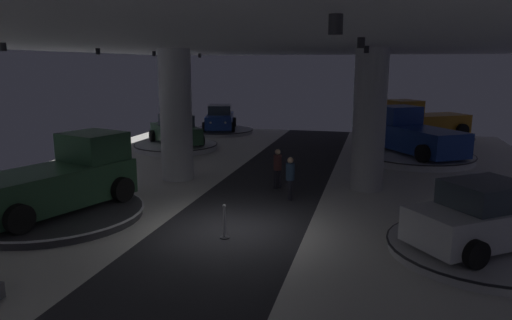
{
  "coord_description": "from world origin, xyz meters",
  "views": [
    {
      "loc": [
        4.08,
        -12.92,
        4.9
      ],
      "look_at": [
        -0.18,
        3.74,
        1.4
      ],
      "focal_mm": 33.39,
      "sensor_mm": 36.0,
      "label": 1
    }
  ],
  "objects_px": {
    "display_platform_deep_left": "(220,131)",
    "pickup_truck_deep_right": "(421,121)",
    "display_platform_near_left": "(54,213)",
    "display_car_far_left": "(176,131)",
    "pickup_truck_near_left": "(60,179)",
    "column_right": "(369,120)",
    "display_platform_far_left": "(176,146)",
    "display_car_near_right": "(487,217)",
    "pickup_truck_far_right": "(414,135)",
    "display_platform_deep_right": "(425,139)",
    "column_left": "(176,115)",
    "display_platform_near_right": "(485,249)",
    "visitor_walking_near": "(278,166)",
    "display_car_deep_left": "(220,118)",
    "visitor_walking_far": "(290,176)",
    "display_platform_far_right": "(417,157)"
  },
  "relations": [
    {
      "from": "pickup_truck_deep_right",
      "to": "display_platform_near_left",
      "type": "bearing_deg",
      "value": -123.91
    },
    {
      "from": "display_platform_near_right",
      "to": "display_car_near_right",
      "type": "relative_size",
      "value": 1.13
    },
    {
      "from": "display_platform_deep_left",
      "to": "pickup_truck_deep_right",
      "type": "height_order",
      "value": "pickup_truck_deep_right"
    },
    {
      "from": "display_car_far_left",
      "to": "display_platform_deep_left",
      "type": "height_order",
      "value": "display_car_far_left"
    },
    {
      "from": "display_car_far_left",
      "to": "display_car_deep_left",
      "type": "distance_m",
      "value": 6.89
    },
    {
      "from": "column_right",
      "to": "display_platform_deep_right",
      "type": "height_order",
      "value": "column_right"
    },
    {
      "from": "column_right",
      "to": "display_platform_far_left",
      "type": "height_order",
      "value": "column_right"
    },
    {
      "from": "display_car_far_left",
      "to": "column_left",
      "type": "bearing_deg",
      "value": -65.75
    },
    {
      "from": "visitor_walking_near",
      "to": "display_platform_far_left",
      "type": "bearing_deg",
      "value": 136.33
    },
    {
      "from": "column_left",
      "to": "display_platform_near_left",
      "type": "xyz_separation_m",
      "value": [
        -1.71,
        -5.96,
        -2.59
      ]
    },
    {
      "from": "display_car_deep_left",
      "to": "visitor_walking_near",
      "type": "relative_size",
      "value": 2.85
    },
    {
      "from": "display_car_far_left",
      "to": "pickup_truck_near_left",
      "type": "bearing_deg",
      "value": -83.64
    },
    {
      "from": "column_left",
      "to": "display_platform_far_left",
      "type": "bearing_deg",
      "value": 114.33
    },
    {
      "from": "column_right",
      "to": "pickup_truck_deep_right",
      "type": "distance_m",
      "value": 13.08
    },
    {
      "from": "column_left",
      "to": "display_car_near_right",
      "type": "bearing_deg",
      "value": -27.44
    },
    {
      "from": "visitor_walking_near",
      "to": "display_platform_far_right",
      "type": "bearing_deg",
      "value": 51.02
    },
    {
      "from": "display_platform_near_left",
      "to": "pickup_truck_deep_right",
      "type": "distance_m",
      "value": 22.74
    },
    {
      "from": "display_platform_deep_left",
      "to": "display_platform_near_left",
      "type": "distance_m",
      "value": 19.45
    },
    {
      "from": "display_platform_far_left",
      "to": "column_left",
      "type": "bearing_deg",
      "value": -65.67
    },
    {
      "from": "column_right",
      "to": "display_platform_deep_left",
      "type": "xyz_separation_m",
      "value": [
        -10.56,
        13.23,
        -2.59
      ]
    },
    {
      "from": "column_right",
      "to": "display_car_near_right",
      "type": "relative_size",
      "value": 1.24
    },
    {
      "from": "pickup_truck_near_left",
      "to": "pickup_truck_far_right",
      "type": "bearing_deg",
      "value": 46.94
    },
    {
      "from": "display_car_near_right",
      "to": "display_platform_deep_left",
      "type": "xyz_separation_m",
      "value": [
        -13.72,
        19.23,
        -0.87
      ]
    },
    {
      "from": "column_left",
      "to": "display_platform_near_right",
      "type": "xyz_separation_m",
      "value": [
        11.13,
        -5.75,
        -2.6
      ]
    },
    {
      "from": "display_car_deep_left",
      "to": "display_platform_near_left",
      "type": "bearing_deg",
      "value": -87.33
    },
    {
      "from": "display_car_near_right",
      "to": "pickup_truck_near_left",
      "type": "bearing_deg",
      "value": 179.51
    },
    {
      "from": "display_platform_far_right",
      "to": "display_platform_near_left",
      "type": "height_order",
      "value": "display_platform_far_right"
    },
    {
      "from": "display_platform_deep_right",
      "to": "pickup_truck_deep_right",
      "type": "bearing_deg",
      "value": -147.8
    },
    {
      "from": "display_platform_far_left",
      "to": "display_platform_near_right",
      "type": "distance_m",
      "value": 18.79
    },
    {
      "from": "column_left",
      "to": "visitor_walking_near",
      "type": "distance_m",
      "value": 4.9
    },
    {
      "from": "display_platform_deep_left",
      "to": "column_left",
      "type": "bearing_deg",
      "value": -79.02
    },
    {
      "from": "display_platform_deep_right",
      "to": "pickup_truck_deep_right",
      "type": "xyz_separation_m",
      "value": [
        -0.27,
        -0.17,
        1.11
      ]
    },
    {
      "from": "display_platform_far_right",
      "to": "display_car_near_right",
      "type": "height_order",
      "value": "display_car_near_right"
    },
    {
      "from": "display_car_far_left",
      "to": "display_car_deep_left",
      "type": "relative_size",
      "value": 0.96
    },
    {
      "from": "column_right",
      "to": "display_platform_deep_left",
      "type": "height_order",
      "value": "column_right"
    },
    {
      "from": "visitor_walking_far",
      "to": "display_car_far_left",
      "type": "bearing_deg",
      "value": 133.74
    },
    {
      "from": "display_platform_deep_left",
      "to": "display_car_near_right",
      "type": "bearing_deg",
      "value": -54.5
    },
    {
      "from": "display_car_far_left",
      "to": "pickup_truck_far_right",
      "type": "bearing_deg",
      "value": 1.31
    },
    {
      "from": "display_car_far_left",
      "to": "display_platform_near_left",
      "type": "xyz_separation_m",
      "value": [
        1.27,
        -12.58,
        -0.93
      ]
    },
    {
      "from": "display_car_near_right",
      "to": "display_car_deep_left",
      "type": "height_order",
      "value": "display_car_deep_left"
    },
    {
      "from": "display_platform_near_right",
      "to": "visitor_walking_near",
      "type": "relative_size",
      "value": 3.14
    },
    {
      "from": "display_car_far_left",
      "to": "display_platform_deep_right",
      "type": "bearing_deg",
      "value": 24.39
    },
    {
      "from": "pickup_truck_near_left",
      "to": "display_platform_near_left",
      "type": "bearing_deg",
      "value": -107.94
    },
    {
      "from": "column_right",
      "to": "pickup_truck_near_left",
      "type": "bearing_deg",
      "value": -148.35
    },
    {
      "from": "pickup_truck_far_right",
      "to": "display_car_near_right",
      "type": "relative_size",
      "value": 1.26
    },
    {
      "from": "column_left",
      "to": "display_car_near_right",
      "type": "distance_m",
      "value": 12.63
    },
    {
      "from": "column_left",
      "to": "display_platform_near_right",
      "type": "bearing_deg",
      "value": -27.31
    },
    {
      "from": "display_platform_far_right",
      "to": "pickup_truck_near_left",
      "type": "xyz_separation_m",
      "value": [
        -11.93,
        -12.31,
        1.01
      ]
    },
    {
      "from": "display_platform_far_left",
      "to": "display_car_deep_left",
      "type": "xyz_separation_m",
      "value": [
        0.38,
        6.86,
        0.87
      ]
    },
    {
      "from": "display_car_far_left",
      "to": "pickup_truck_deep_right",
      "type": "distance_m",
      "value": 15.28
    }
  ]
}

